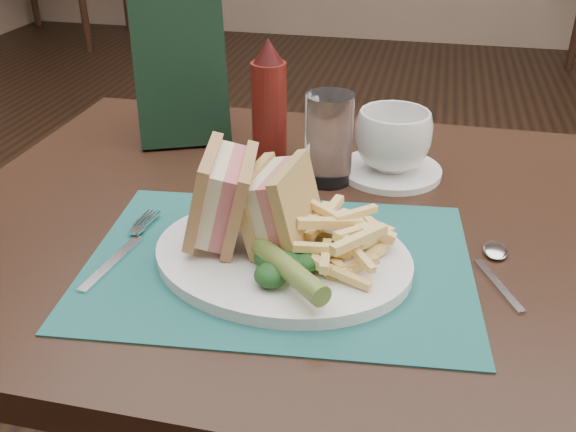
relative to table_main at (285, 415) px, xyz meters
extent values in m
plane|color=black|center=(0.00, 0.50, -0.38)|extent=(7.00, 7.00, 0.00)
plane|color=gray|center=(0.00, 4.00, -0.38)|extent=(6.00, 0.00, 6.00)
cube|color=#1C5A56|center=(0.02, -0.12, 0.38)|extent=(0.47, 0.36, 0.00)
cylinder|color=#5A722B|center=(0.05, -0.19, 0.41)|extent=(0.10, 0.10, 0.03)
cylinder|color=white|center=(0.13, 0.15, 0.38)|extent=(0.18, 0.18, 0.01)
imported|color=white|center=(0.13, 0.15, 0.43)|extent=(0.16, 0.16, 0.09)
cylinder|color=white|center=(0.04, 0.11, 0.44)|extent=(0.09, 0.09, 0.13)
cube|color=black|center=(-0.22, 0.21, 0.49)|extent=(0.17, 0.14, 0.23)
camera|label=1|loc=(0.17, -0.72, 0.79)|focal=40.00mm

